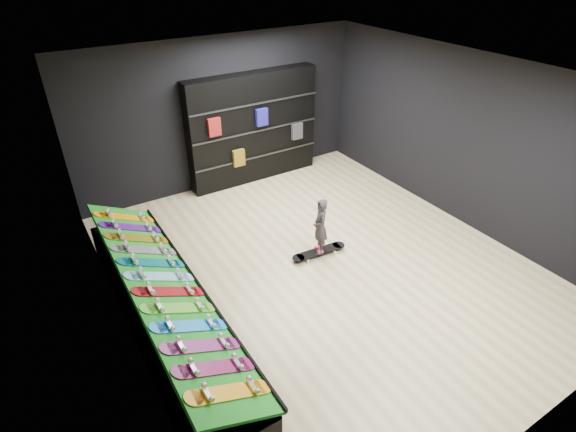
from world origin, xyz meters
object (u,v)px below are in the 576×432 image
display_rack (166,314)px  back_shelving (253,128)px  child (320,236)px  floor_skateboard (319,253)px

display_rack → back_shelving: bearing=46.5°
display_rack → back_shelving: size_ratio=1.58×
back_shelving → child: size_ratio=4.89×
display_rack → back_shelving: back_shelving is taller
display_rack → child: child is taller
display_rack → floor_skateboard: 2.70m
floor_skateboard → child: (0.00, 0.00, 0.34)m
back_shelving → child: 3.21m
display_rack → floor_skateboard: (2.68, 0.24, -0.20)m
back_shelving → floor_skateboard: back_shelving is taller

